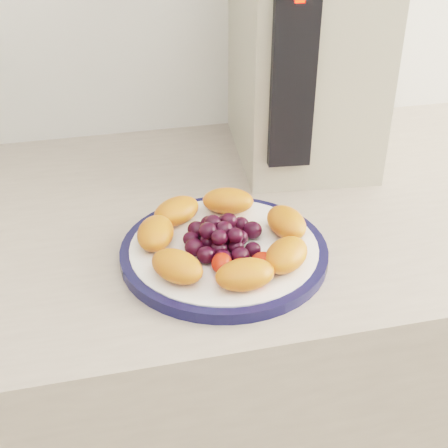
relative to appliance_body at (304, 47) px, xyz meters
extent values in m
cube|color=#A79889|center=(-0.30, -0.16, -0.63)|extent=(3.50, 0.60, 0.90)
cube|color=#A06E57|center=(-0.30, -0.16, -0.66)|extent=(3.48, 0.58, 0.84)
cylinder|color=#13153C|center=(-0.20, -0.28, -0.17)|extent=(0.26, 0.26, 0.01)
cylinder|color=white|center=(-0.20, -0.28, -0.17)|extent=(0.24, 0.24, 0.02)
cube|color=#A9A38F|center=(0.00, 0.00, 0.00)|extent=(0.23, 0.30, 0.36)
cube|color=black|center=(-0.07, -0.14, 0.01)|extent=(0.06, 0.03, 0.26)
cube|color=#FF0C05|center=(-0.07, -0.15, 0.11)|extent=(0.01, 0.01, 0.01)
ellipsoid|color=#D1531F|center=(-0.11, -0.27, -0.14)|extent=(0.05, 0.08, 0.03)
ellipsoid|color=#D1531F|center=(-0.17, -0.20, -0.14)|extent=(0.08, 0.06, 0.03)
ellipsoid|color=#D1531F|center=(-0.24, -0.21, -0.14)|extent=(0.08, 0.08, 0.03)
ellipsoid|color=#D1531F|center=(-0.28, -0.26, -0.14)|extent=(0.06, 0.08, 0.03)
ellipsoid|color=#D1531F|center=(-0.26, -0.34, -0.14)|extent=(0.08, 0.08, 0.03)
ellipsoid|color=#D1531F|center=(-0.19, -0.37, -0.14)|extent=(0.07, 0.05, 0.03)
ellipsoid|color=#D1531F|center=(-0.13, -0.34, -0.14)|extent=(0.08, 0.08, 0.03)
ellipsoid|color=black|center=(-0.20, -0.28, -0.15)|extent=(0.02, 0.02, 0.02)
ellipsoid|color=black|center=(-0.17, -0.28, -0.15)|extent=(0.02, 0.02, 0.02)
ellipsoid|color=black|center=(-0.19, -0.26, -0.15)|extent=(0.02, 0.02, 0.02)
ellipsoid|color=black|center=(-0.21, -0.26, -0.15)|extent=(0.02, 0.02, 0.02)
ellipsoid|color=black|center=(-0.22, -0.28, -0.15)|extent=(0.02, 0.02, 0.02)
ellipsoid|color=black|center=(-0.21, -0.30, -0.15)|extent=(0.02, 0.02, 0.02)
ellipsoid|color=black|center=(-0.19, -0.30, -0.15)|extent=(0.02, 0.02, 0.02)
ellipsoid|color=black|center=(-0.16, -0.27, -0.15)|extent=(0.02, 0.02, 0.02)
ellipsoid|color=black|center=(-0.17, -0.25, -0.15)|extent=(0.02, 0.02, 0.02)
ellipsoid|color=black|center=(-0.18, -0.24, -0.15)|extent=(0.02, 0.02, 0.02)
ellipsoid|color=black|center=(-0.21, -0.24, -0.15)|extent=(0.02, 0.02, 0.02)
ellipsoid|color=black|center=(-0.23, -0.25, -0.15)|extent=(0.02, 0.02, 0.02)
ellipsoid|color=black|center=(-0.24, -0.27, -0.15)|extent=(0.02, 0.02, 0.02)
ellipsoid|color=black|center=(-0.24, -0.29, -0.15)|extent=(0.02, 0.02, 0.02)
ellipsoid|color=black|center=(-0.23, -0.31, -0.15)|extent=(0.02, 0.02, 0.02)
ellipsoid|color=black|center=(-0.21, -0.32, -0.15)|extent=(0.02, 0.02, 0.02)
ellipsoid|color=black|center=(-0.18, -0.32, -0.15)|extent=(0.02, 0.02, 0.02)
ellipsoid|color=black|center=(-0.17, -0.31, -0.15)|extent=(0.02, 0.02, 0.02)
ellipsoid|color=black|center=(-0.20, -0.28, -0.14)|extent=(0.02, 0.02, 0.02)
ellipsoid|color=black|center=(-0.19, -0.27, -0.14)|extent=(0.02, 0.02, 0.02)
ellipsoid|color=black|center=(-0.21, -0.27, -0.14)|extent=(0.02, 0.02, 0.02)
ellipsoid|color=black|center=(-0.22, -0.28, -0.13)|extent=(0.02, 0.02, 0.02)
ellipsoid|color=black|center=(-0.21, -0.30, -0.14)|extent=(0.02, 0.02, 0.02)
ellipsoid|color=black|center=(-0.19, -0.30, -0.14)|extent=(0.02, 0.02, 0.02)
ellipsoid|color=red|center=(-0.19, -0.35, -0.15)|extent=(0.03, 0.03, 0.02)
ellipsoid|color=red|center=(-0.16, -0.34, -0.15)|extent=(0.04, 0.03, 0.02)
ellipsoid|color=red|center=(-0.18, -0.37, -0.15)|extent=(0.04, 0.04, 0.02)
ellipsoid|color=red|center=(-0.21, -0.33, -0.15)|extent=(0.03, 0.04, 0.02)
camera|label=1|loc=(-0.35, -0.92, 0.28)|focal=50.00mm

